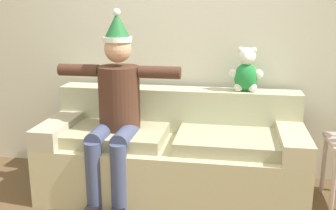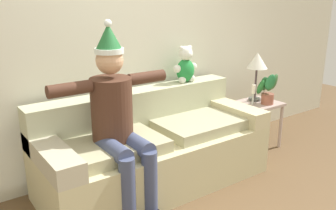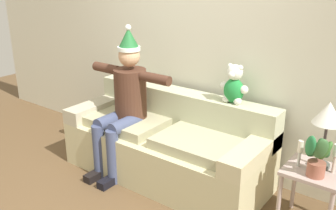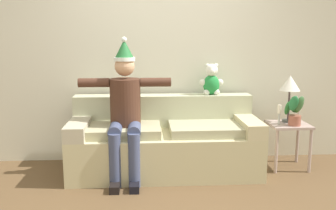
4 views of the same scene
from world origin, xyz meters
name	(u,v)px [view 2 (image 2 of 4)]	position (x,y,z in m)	size (l,w,h in m)	color
back_wall	(122,36)	(0.00, 1.55, 1.35)	(7.00, 0.10, 2.70)	beige
couch	(153,149)	(0.00, 1.03, 0.35)	(2.14, 0.87, 0.86)	#C2BA8B
person_seated	(118,117)	(-0.44, 0.87, 0.80)	(1.02, 0.77, 1.55)	#492B1E
teddy_bear	(186,66)	(0.59, 1.30, 1.03)	(0.29, 0.17, 0.38)	#21853A
side_table	(258,110)	(1.48, 1.05, 0.44)	(0.46, 0.43, 0.54)	#AF9891
table_lamp	(257,63)	(1.50, 1.14, 0.99)	(0.24, 0.24, 0.56)	#494E49
potted_plant	(268,88)	(1.50, 0.96, 0.72)	(0.24, 0.27, 0.37)	#9A5743
candle_tall	(253,92)	(1.35, 1.03, 0.69)	(0.04, 0.04, 0.23)	beige
candle_short	(265,87)	(1.61, 1.09, 0.70)	(0.04, 0.04, 0.25)	beige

